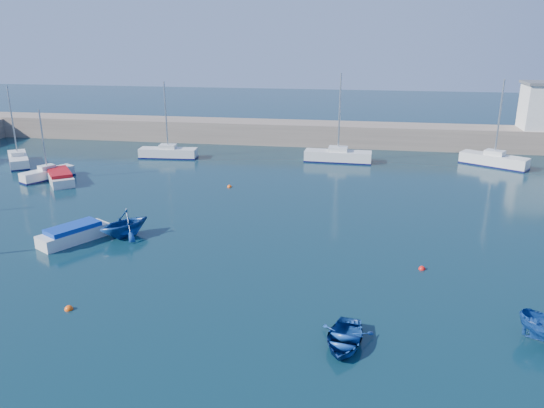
% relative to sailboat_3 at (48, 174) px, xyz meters
% --- Properties ---
extents(ground, '(220.00, 220.00, 0.00)m').
position_rel_sailboat_3_xyz_m(ground, '(22.02, -25.70, -0.53)').
color(ground, '#0C2834').
rests_on(ground, ground).
extents(back_wall, '(96.00, 4.50, 2.60)m').
position_rel_sailboat_3_xyz_m(back_wall, '(22.02, 20.30, 0.77)').
color(back_wall, gray).
rests_on(back_wall, ground).
extents(sailboat_3, '(3.61, 4.90, 6.53)m').
position_rel_sailboat_3_xyz_m(sailboat_3, '(0.00, 0.00, 0.00)').
color(sailboat_3, silver).
rests_on(sailboat_3, ground).
extents(sailboat_4, '(5.06, 5.95, 8.06)m').
position_rel_sailboat_3_xyz_m(sailboat_4, '(-6.21, 4.76, 0.03)').
color(sailboat_4, silver).
rests_on(sailboat_4, ground).
extents(sailboat_5, '(6.34, 2.16, 8.23)m').
position_rel_sailboat_3_xyz_m(sailboat_5, '(8.20, 10.20, 0.06)').
color(sailboat_5, silver).
rests_on(sailboat_5, ground).
extents(sailboat_6, '(7.10, 2.24, 9.24)m').
position_rel_sailboat_3_xyz_m(sailboat_6, '(26.68, 11.41, 0.12)').
color(sailboat_6, silver).
rests_on(sailboat_6, ground).
extents(sailboat_7, '(6.62, 5.06, 8.80)m').
position_rel_sailboat_3_xyz_m(sailboat_7, '(42.63, 12.09, 0.13)').
color(sailboat_7, silver).
rests_on(sailboat_7, ground).
extents(motorboat_1, '(3.71, 4.76, 1.12)m').
position_rel_sailboat_3_xyz_m(motorboat_1, '(10.41, -14.03, 0.00)').
color(motorboat_1, silver).
rests_on(motorboat_1, ground).
extents(motorboat_2, '(4.72, 5.32, 1.09)m').
position_rel_sailboat_3_xyz_m(motorboat_2, '(1.71, -0.79, -0.01)').
color(motorboat_2, silver).
rests_on(motorboat_2, ground).
extents(dinghy_center, '(2.84, 3.65, 0.69)m').
position_rel_sailboat_3_xyz_m(dinghy_center, '(28.53, -23.49, -0.18)').
color(dinghy_center, navy).
rests_on(dinghy_center, ground).
extents(dinghy_left, '(4.59, 4.71, 1.89)m').
position_rel_sailboat_3_xyz_m(dinghy_left, '(13.39, -12.67, 0.42)').
color(dinghy_left, navy).
rests_on(dinghy_left, ground).
extents(buoy_0, '(0.43, 0.43, 0.43)m').
position_rel_sailboat_3_xyz_m(buoy_0, '(14.78, -22.52, -0.53)').
color(buoy_0, '#FF540D').
rests_on(buoy_0, ground).
extents(buoy_1, '(0.41, 0.41, 0.41)m').
position_rel_sailboat_3_xyz_m(buoy_1, '(32.79, -14.77, -0.53)').
color(buoy_1, red).
rests_on(buoy_1, ground).
extents(buoy_3, '(0.42, 0.42, 0.42)m').
position_rel_sailboat_3_xyz_m(buoy_3, '(17.56, 0.10, -0.53)').
color(buoy_3, '#FF540D').
rests_on(buoy_3, ground).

